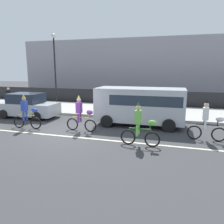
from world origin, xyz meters
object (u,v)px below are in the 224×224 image
object	(u,v)px
parade_cyclist_cobalt	(27,114)
parade_cyclist_lime	(141,127)
parked_van_silver	(141,104)
street_lamp_post	(55,60)
parade_cyclist_zebra	(208,123)
parked_car_silver	(28,106)
parade_cyclist_purple	(81,116)
pedestrian_onlooker	(9,97)

from	to	relation	value
parade_cyclist_cobalt	parade_cyclist_lime	world-z (taller)	same
parked_van_silver	parade_cyclist_lime	bearing A→B (deg)	-81.52
street_lamp_post	parade_cyclist_zebra	bearing A→B (deg)	-26.90
parked_car_silver	parked_van_silver	bearing A→B (deg)	-0.13
parade_cyclist_purple	parade_cyclist_zebra	bearing A→B (deg)	1.56
street_lamp_post	parked_car_silver	bearing A→B (deg)	-91.69
parked_car_silver	pedestrian_onlooker	world-z (taller)	pedestrian_onlooker
parade_cyclist_cobalt	parked_car_silver	size ratio (longest dim) A/B	0.47
parade_cyclist_cobalt	parade_cyclist_purple	distance (m)	3.10
parade_cyclist_zebra	parade_cyclist_purple	bearing A→B (deg)	-178.44
parked_van_silver	parked_car_silver	distance (m)	7.77
parked_van_silver	pedestrian_onlooker	size ratio (longest dim) A/B	3.09
parade_cyclist_cobalt	street_lamp_post	size ratio (longest dim) A/B	0.33
parked_car_silver	street_lamp_post	distance (m)	4.83
parade_cyclist_cobalt	parked_car_silver	xyz separation A→B (m)	(-1.84, 2.51, -0.06)
parade_cyclist_purple	street_lamp_post	xyz separation A→B (m)	(-4.82, 5.75, 3.15)
parked_van_silver	parked_car_silver	world-z (taller)	parked_van_silver
parked_van_silver	pedestrian_onlooker	world-z (taller)	parked_van_silver
parade_cyclist_zebra	street_lamp_post	xyz separation A→B (m)	(-11.00, 5.58, 3.15)
parked_van_silver	parade_cyclist_purple	bearing A→B (deg)	-143.20
parade_cyclist_zebra	parked_van_silver	distance (m)	3.90
pedestrian_onlooker	parked_van_silver	bearing A→B (deg)	-11.28
parked_van_silver	parked_car_silver	size ratio (longest dim) A/B	1.22
parked_car_silver	parade_cyclist_zebra	bearing A→B (deg)	-10.04
parade_cyclist_purple	parked_van_silver	world-z (taller)	parked_van_silver
pedestrian_onlooker	street_lamp_post	bearing A→B (deg)	21.39
parked_car_silver	street_lamp_post	bearing A→B (deg)	88.31
parade_cyclist_lime	parade_cyclist_zebra	world-z (taller)	same
street_lamp_post	pedestrian_onlooker	xyz separation A→B (m)	(-3.56, -1.39, -2.97)
parade_cyclist_lime	pedestrian_onlooker	xyz separation A→B (m)	(-11.73, 5.75, 0.17)
parked_car_silver	parade_cyclist_purple	bearing A→B (deg)	-23.42
parade_cyclist_cobalt	parked_car_silver	bearing A→B (deg)	126.34
parade_cyclist_purple	parked_van_silver	size ratio (longest dim) A/B	0.38
parade_cyclist_purple	parked_van_silver	xyz separation A→B (m)	(2.83, 2.12, 0.44)
parade_cyclist_cobalt	parked_van_silver	world-z (taller)	parked_van_silver
parade_cyclist_purple	pedestrian_onlooker	world-z (taller)	parade_cyclist_purple
parked_car_silver	pedestrian_onlooker	distance (m)	4.11
parade_cyclist_zebra	pedestrian_onlooker	xyz separation A→B (m)	(-14.56, 4.18, 0.17)
parade_cyclist_cobalt	parked_van_silver	distance (m)	6.43
parade_cyclist_zebra	street_lamp_post	size ratio (longest dim) A/B	0.33
street_lamp_post	pedestrian_onlooker	distance (m)	4.84
parked_van_silver	street_lamp_post	distance (m)	8.89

